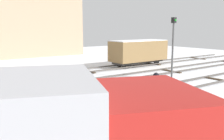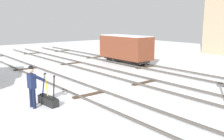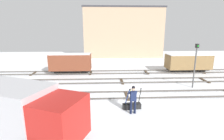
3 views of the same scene
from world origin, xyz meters
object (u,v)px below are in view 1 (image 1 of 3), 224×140
(signal_post, at_px, (173,42))
(switch_lever_frame, at_px, (143,111))
(rail_worker, at_px, (155,94))
(freight_car_far_end, at_px, (139,51))

(signal_post, bearing_deg, switch_lever_frame, -147.35)
(switch_lever_frame, distance_m, signal_post, 7.89)
(rail_worker, relative_size, freight_car_far_end, 0.34)
(switch_lever_frame, bearing_deg, rail_worker, -100.54)
(freight_car_far_end, bearing_deg, rail_worker, -130.65)
(rail_worker, bearing_deg, signal_post, 30.64)
(rail_worker, xyz_separation_m, signal_post, (6.43, 4.73, 1.41))
(switch_lever_frame, relative_size, freight_car_far_end, 0.27)
(switch_lever_frame, xyz_separation_m, freight_car_far_end, (8.75, 9.99, 1.08))
(switch_lever_frame, xyz_separation_m, rail_worker, (-0.05, -0.65, 0.82))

